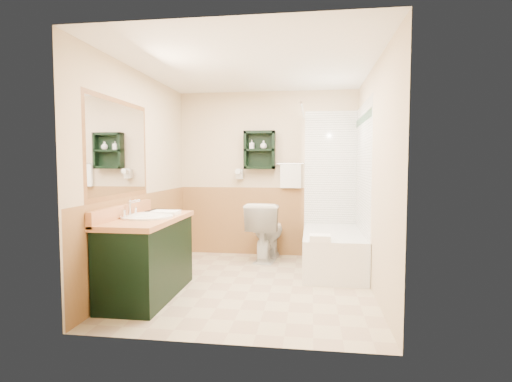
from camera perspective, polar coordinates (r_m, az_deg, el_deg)
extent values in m
plane|color=beige|center=(4.60, -0.56, -13.19)|extent=(3.00, 3.00, 0.00)
cube|color=beige|center=(5.90, 1.61, 2.45)|extent=(2.60, 0.04, 2.40)
cube|color=beige|center=(4.77, -16.45, 1.92)|extent=(0.04, 3.00, 2.40)
cube|color=beige|center=(4.40, 16.71, 1.76)|extent=(0.04, 3.00, 2.40)
cube|color=white|center=(4.52, -0.58, 17.58)|extent=(2.60, 3.00, 0.04)
cube|color=black|center=(5.80, 0.51, 5.88)|extent=(0.45, 0.15, 0.55)
cylinder|color=silver|center=(5.14, 6.66, 11.14)|extent=(0.03, 1.60, 0.03)
cube|color=black|center=(4.26, -15.21, -9.08)|extent=(0.59, 1.28, 0.81)
cube|color=white|center=(5.24, 10.88, -8.34)|extent=(0.74, 1.50, 0.49)
imported|color=white|center=(5.65, 1.47, -5.76)|extent=(0.54, 0.86, 0.80)
cube|color=white|center=(4.37, -12.83, -3.03)|extent=(0.28, 0.22, 0.04)
imported|color=black|center=(4.66, -14.93, -1.43)|extent=(0.18, 0.04, 0.23)
cube|color=white|center=(4.54, 9.12, -6.63)|extent=(0.23, 0.19, 0.07)
imported|color=white|center=(5.81, -0.59, 6.32)|extent=(0.08, 0.14, 0.06)
imported|color=white|center=(5.79, 1.08, 6.51)|extent=(0.11, 0.14, 0.10)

